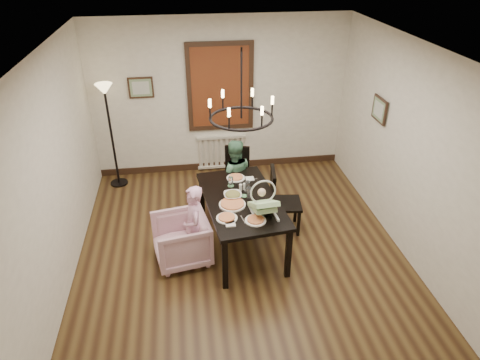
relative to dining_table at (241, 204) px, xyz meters
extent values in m
cube|color=#523B1C|center=(-0.02, -0.10, -0.70)|extent=(4.50, 5.00, 0.01)
cube|color=white|center=(-0.02, -0.10, 2.10)|extent=(4.50, 5.00, 0.01)
cube|color=silver|center=(-0.02, 2.40, 0.70)|extent=(4.50, 0.01, 2.80)
cube|color=silver|center=(-2.27, -0.10, 0.70)|extent=(0.01, 5.00, 2.80)
cube|color=silver|center=(2.23, -0.10, 0.70)|extent=(0.01, 5.00, 2.80)
cube|color=black|center=(0.00, 0.00, 0.06)|extent=(1.13, 1.78, 0.05)
cube|color=black|center=(-0.32, -0.83, -0.33)|extent=(0.07, 0.07, 0.74)
cube|color=black|center=(-0.50, 0.73, -0.33)|extent=(0.07, 0.07, 0.74)
cube|color=black|center=(0.50, -0.73, -0.33)|extent=(0.07, 0.07, 0.74)
cube|color=black|center=(0.32, 0.83, -0.33)|extent=(0.07, 0.07, 0.74)
imported|color=beige|center=(-0.84, -0.20, -0.38)|extent=(0.84, 0.82, 0.66)
imported|color=#E7A3C9|center=(-0.66, -0.29, -0.21)|extent=(0.27, 0.38, 0.98)
imported|color=#4A7D5C|center=(0.02, 0.92, -0.20)|extent=(0.50, 0.39, 1.02)
imported|color=white|center=(-0.11, 0.04, 0.12)|extent=(0.29, 0.29, 0.07)
cylinder|color=tan|center=(-0.14, -0.15, 0.11)|extent=(0.35, 0.35, 0.04)
cylinder|color=silver|center=(0.11, 0.01, 0.16)|extent=(0.08, 0.08, 0.15)
cube|color=brown|center=(-0.02, 2.36, 0.90)|extent=(1.00, 0.03, 1.40)
cube|color=black|center=(-1.37, 2.37, 0.95)|extent=(0.42, 0.03, 0.36)
cube|color=black|center=(2.19, 0.80, 0.95)|extent=(0.03, 0.42, 0.36)
torus|color=black|center=(0.00, 0.00, 1.25)|extent=(0.80, 0.80, 0.04)
camera|label=1|loc=(-0.71, -4.85, 3.19)|focal=32.00mm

